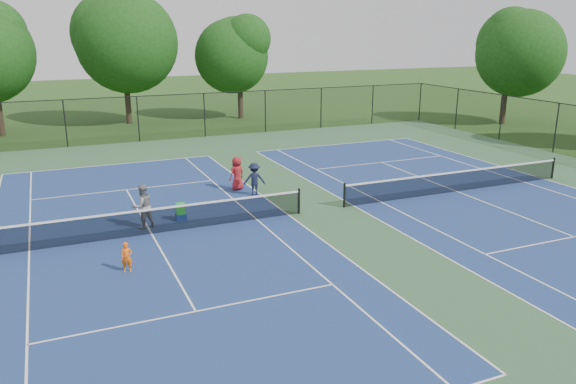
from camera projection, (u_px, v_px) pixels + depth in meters
name	position (u px, v px, depth m)	size (l,w,h in m)	color
ground	(322.00, 211.00, 23.27)	(140.00, 140.00, 0.00)	#234716
court_pad	(322.00, 210.00, 23.27)	(36.00, 36.00, 0.01)	#305638
tennis_court_left	(151.00, 232.00, 20.57)	(12.00, 23.83, 1.07)	navy
tennis_court_right	(457.00, 190.00, 25.92)	(12.00, 23.83, 1.07)	navy
perimeter_fence	(323.00, 173.00, 22.82)	(36.08, 36.08, 3.02)	black
tree_back_b	(123.00, 37.00, 42.78)	(7.60, 7.60, 10.03)	#2D2116
tree_back_c	(239.00, 51.00, 45.65)	(6.00, 6.00, 8.40)	#2D2116
tree_side_e	(510.00, 48.00, 42.76)	(6.60, 6.60, 8.87)	#2D2116
child_player	(127.00, 257.00, 17.30)	(0.35, 0.23, 0.97)	orange
instructor	(143.00, 206.00, 21.01)	(0.83, 0.65, 1.71)	gray
bystander_b	(254.00, 179.00, 25.22)	(0.97, 0.56, 1.50)	#161A31
bystander_c	(237.00, 173.00, 26.04)	(0.77, 0.50, 1.58)	maroon
ball_crate	(181.00, 217.00, 22.04)	(0.41, 0.27, 0.27)	navy
ball_hopper	(181.00, 209.00, 21.94)	(0.34, 0.26, 0.44)	green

